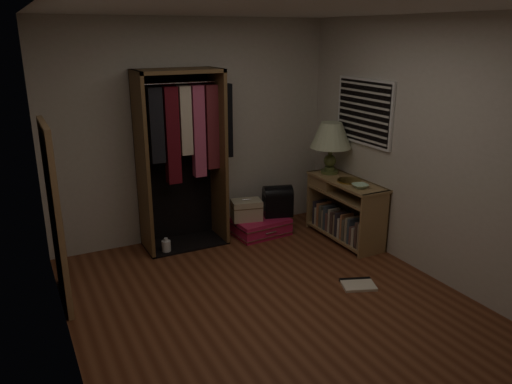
# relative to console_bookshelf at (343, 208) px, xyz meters

# --- Properties ---
(ground) EXTENTS (4.00, 4.00, 0.00)m
(ground) POSITION_rel_console_bookshelf_xyz_m (-1.54, -1.04, -0.39)
(ground) COLOR #5D2E1A
(ground) RESTS_ON ground
(room_walls) EXTENTS (3.52, 4.02, 2.60)m
(room_walls) POSITION_rel_console_bookshelf_xyz_m (-1.46, -1.00, 1.11)
(room_walls) COLOR beige
(room_walls) RESTS_ON ground
(console_bookshelf) EXTENTS (0.42, 1.12, 0.75)m
(console_bookshelf) POSITION_rel_console_bookshelf_xyz_m (0.00, 0.00, 0.00)
(console_bookshelf) COLOR olive
(console_bookshelf) RESTS_ON ground
(open_wardrobe) EXTENTS (1.09, 0.50, 2.05)m
(open_wardrobe) POSITION_rel_console_bookshelf_xyz_m (-1.73, 0.73, 0.82)
(open_wardrobe) COLOR brown
(open_wardrobe) RESTS_ON ground
(floor_mirror) EXTENTS (0.06, 0.80, 1.70)m
(floor_mirror) POSITION_rel_console_bookshelf_xyz_m (-3.24, -0.04, 0.46)
(floor_mirror) COLOR #9E774C
(floor_mirror) RESTS_ON ground
(pink_suitcase) EXTENTS (0.71, 0.54, 0.21)m
(pink_suitcase) POSITION_rel_console_bookshelf_xyz_m (-0.84, 0.56, -0.29)
(pink_suitcase) COLOR #CC184B
(pink_suitcase) RESTS_ON ground
(train_case) EXTENTS (0.42, 0.33, 0.27)m
(train_case) POSITION_rel_console_bookshelf_xyz_m (-1.01, 0.62, -0.06)
(train_case) COLOR tan
(train_case) RESTS_ON pink_suitcase
(black_bag) EXTENTS (0.41, 0.32, 0.39)m
(black_bag) POSITION_rel_console_bookshelf_xyz_m (-0.59, 0.58, 0.02)
(black_bag) COLOR black
(black_bag) RESTS_ON pink_suitcase
(table_lamp) EXTENTS (0.66, 0.66, 0.64)m
(table_lamp) POSITION_rel_console_bookshelf_xyz_m (0.00, 0.32, 0.83)
(table_lamp) COLOR #475529
(table_lamp) RESTS_ON console_bookshelf
(brass_tray) EXTENTS (0.36, 0.36, 0.02)m
(brass_tray) POSITION_rel_console_bookshelf_xyz_m (0.00, -0.08, 0.37)
(brass_tray) COLOR olive
(brass_tray) RESTS_ON console_bookshelf
(ceramic_bowl) EXTENTS (0.21, 0.21, 0.04)m
(ceramic_bowl) POSITION_rel_console_bookshelf_xyz_m (-0.05, -0.35, 0.38)
(ceramic_bowl) COLOR #B5DAB6
(ceramic_bowl) RESTS_ON console_bookshelf
(white_jug) EXTENTS (0.12, 0.12, 0.18)m
(white_jug) POSITION_rel_console_bookshelf_xyz_m (-2.06, 0.56, -0.31)
(white_jug) COLOR silver
(white_jug) RESTS_ON ground
(floor_book) EXTENTS (0.39, 0.36, 0.03)m
(floor_book) POSITION_rel_console_bookshelf_xyz_m (-0.59, -1.07, -0.38)
(floor_book) COLOR beige
(floor_book) RESTS_ON ground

